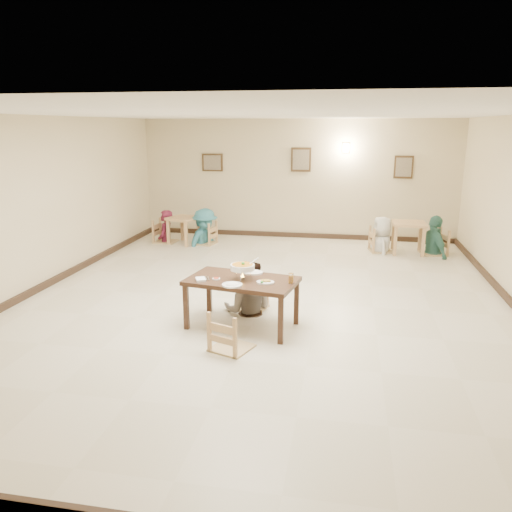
% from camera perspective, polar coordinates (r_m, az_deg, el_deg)
% --- Properties ---
extents(floor, '(10.00, 10.00, 0.00)m').
position_cam_1_polar(floor, '(8.34, 0.92, -5.11)').
color(floor, beige).
rests_on(floor, ground).
extents(ceiling, '(10.00, 10.00, 0.00)m').
position_cam_1_polar(ceiling, '(7.85, 1.01, 15.97)').
color(ceiling, white).
rests_on(ceiling, wall_back).
extents(wall_back, '(10.00, 0.00, 10.00)m').
position_cam_1_polar(wall_back, '(12.88, 4.68, 8.71)').
color(wall_back, beige).
rests_on(wall_back, floor).
extents(wall_front, '(10.00, 0.00, 10.00)m').
position_cam_1_polar(wall_front, '(3.30, -13.68, -9.29)').
color(wall_front, beige).
rests_on(wall_front, floor).
extents(wall_left, '(0.00, 10.00, 10.00)m').
position_cam_1_polar(wall_left, '(9.47, -23.77, 5.40)').
color(wall_left, beige).
rests_on(wall_left, floor).
extents(baseboard_back, '(8.00, 0.06, 0.12)m').
position_cam_1_polar(baseboard_back, '(13.07, 4.54, 2.41)').
color(baseboard_back, '#332217').
rests_on(baseboard_back, floor).
extents(baseboard_left, '(0.06, 10.00, 0.12)m').
position_cam_1_polar(baseboard_left, '(9.76, -22.77, -2.96)').
color(baseboard_left, '#332217').
rests_on(baseboard_left, floor).
extents(picture_a, '(0.55, 0.04, 0.45)m').
position_cam_1_polar(picture_a, '(13.20, -5.01, 10.60)').
color(picture_a, '#3E2A17').
rests_on(picture_a, wall_back).
extents(picture_b, '(0.50, 0.04, 0.60)m').
position_cam_1_polar(picture_b, '(12.78, 5.16, 10.91)').
color(picture_b, '#3E2A17').
rests_on(picture_b, wall_back).
extents(picture_c, '(0.45, 0.04, 0.55)m').
position_cam_1_polar(picture_c, '(12.80, 16.52, 9.71)').
color(picture_c, '#3E2A17').
rests_on(picture_c, wall_back).
extents(wall_sconce, '(0.16, 0.05, 0.22)m').
position_cam_1_polar(wall_sconce, '(12.71, 10.25, 12.08)').
color(wall_sconce, '#FFD88C').
rests_on(wall_sconce, wall_back).
extents(main_table, '(1.66, 1.12, 0.72)m').
position_cam_1_polar(main_table, '(7.10, -1.62, -3.26)').
color(main_table, '#3E2618').
rests_on(main_table, floor).
extents(chair_far, '(0.45, 0.45, 0.95)m').
position_cam_1_polar(chair_far, '(7.84, -0.53, -2.77)').
color(chair_far, tan).
rests_on(chair_far, floor).
extents(chair_near, '(0.48, 0.48, 1.01)m').
position_cam_1_polar(chair_near, '(6.43, -2.85, -6.46)').
color(chair_near, tan).
rests_on(chair_near, floor).
extents(main_diner, '(0.82, 0.65, 1.63)m').
position_cam_1_polar(main_diner, '(7.63, -0.92, -0.57)').
color(main_diner, gray).
rests_on(main_diner, floor).
extents(curry_warmer, '(0.38, 0.34, 0.31)m').
position_cam_1_polar(curry_warmer, '(7.00, -1.55, -1.29)').
color(curry_warmer, silver).
rests_on(curry_warmer, main_table).
extents(rice_plate_far, '(0.32, 0.32, 0.07)m').
position_cam_1_polar(rice_plate_far, '(7.34, -0.46, -1.86)').
color(rice_plate_far, white).
rests_on(rice_plate_far, main_table).
extents(rice_plate_near, '(0.28, 0.28, 0.06)m').
position_cam_1_polar(rice_plate_near, '(6.78, -2.74, -3.29)').
color(rice_plate_near, white).
rests_on(rice_plate_near, main_table).
extents(fried_plate, '(0.25, 0.25, 0.05)m').
position_cam_1_polar(fried_plate, '(6.88, 1.06, -2.97)').
color(fried_plate, white).
rests_on(fried_plate, main_table).
extents(chili_dish, '(0.11, 0.11, 0.02)m').
position_cam_1_polar(chili_dish, '(7.07, -4.58, -2.60)').
color(chili_dish, white).
rests_on(chili_dish, main_table).
extents(napkin_cutlery, '(0.22, 0.28, 0.03)m').
position_cam_1_polar(napkin_cutlery, '(7.04, -6.31, -2.67)').
color(napkin_cutlery, white).
rests_on(napkin_cutlery, main_table).
extents(drink_glass, '(0.07, 0.07, 0.14)m').
position_cam_1_polar(drink_glass, '(6.88, 4.02, -2.60)').
color(drink_glass, white).
rests_on(drink_glass, main_table).
extents(bg_table_left, '(0.85, 0.85, 0.66)m').
position_cam_1_polar(bg_table_left, '(12.36, -8.25, 3.82)').
color(bg_table_left, tan).
rests_on(bg_table_left, floor).
extents(bg_table_right, '(0.73, 0.73, 0.72)m').
position_cam_1_polar(bg_table_right, '(11.80, 17.06, 3.07)').
color(bg_table_right, tan).
rests_on(bg_table_right, floor).
extents(bg_chair_ll, '(0.51, 0.51, 1.08)m').
position_cam_1_polar(bg_chair_ll, '(12.59, -10.37, 3.97)').
color(bg_chair_ll, tan).
rests_on(bg_chair_ll, floor).
extents(bg_chair_lr, '(0.49, 0.49, 1.05)m').
position_cam_1_polar(bg_chair_lr, '(12.26, -5.91, 3.76)').
color(bg_chair_lr, tan).
rests_on(bg_chair_lr, floor).
extents(bg_chair_rl, '(0.51, 0.51, 1.08)m').
position_cam_1_polar(bg_chair_rl, '(11.80, 14.24, 3.04)').
color(bg_chair_rl, tan).
rests_on(bg_chair_rl, floor).
extents(bg_chair_rr, '(0.51, 0.51, 1.09)m').
position_cam_1_polar(bg_chair_rr, '(11.89, 19.79, 2.74)').
color(bg_chair_rr, tan).
rests_on(bg_chair_rr, floor).
extents(bg_diner_a, '(0.44, 0.62, 1.61)m').
position_cam_1_polar(bg_diner_a, '(12.54, -10.42, 5.17)').
color(bg_diner_a, maroon).
rests_on(bg_diner_a, floor).
extents(bg_diner_b, '(0.99, 1.28, 1.75)m').
position_cam_1_polar(bg_diner_b, '(12.20, -5.96, 5.40)').
color(bg_diner_b, teal).
rests_on(bg_diner_b, floor).
extents(bg_diner_c, '(0.63, 0.87, 1.63)m').
position_cam_1_polar(bg_diner_c, '(11.75, 14.32, 4.38)').
color(bg_diner_c, silver).
rests_on(bg_diner_c, floor).
extents(bg_diner_d, '(0.77, 1.12, 1.77)m').
position_cam_1_polar(bg_diner_d, '(11.83, 19.93, 4.37)').
color(bg_diner_d, '#3F8170').
rests_on(bg_diner_d, floor).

